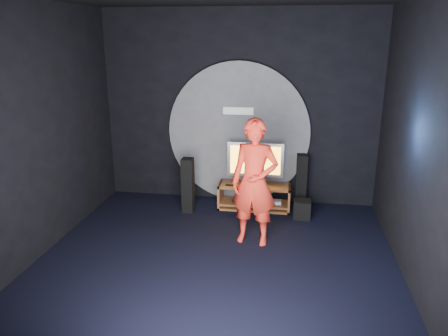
# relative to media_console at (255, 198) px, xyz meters

# --- Properties ---
(floor) EXTENTS (5.00, 5.00, 0.00)m
(floor) POSITION_rel_media_console_xyz_m (-0.36, -2.05, -0.20)
(floor) COLOR black
(floor) RESTS_ON ground
(back_wall) EXTENTS (5.00, 0.04, 3.50)m
(back_wall) POSITION_rel_media_console_xyz_m (-0.36, 0.45, 1.55)
(back_wall) COLOR black
(back_wall) RESTS_ON ground
(front_wall) EXTENTS (5.00, 0.04, 3.50)m
(front_wall) POSITION_rel_media_console_xyz_m (-0.36, -4.55, 1.55)
(front_wall) COLOR black
(front_wall) RESTS_ON ground
(left_wall) EXTENTS (0.04, 5.00, 3.50)m
(left_wall) POSITION_rel_media_console_xyz_m (-2.86, -2.05, 1.55)
(left_wall) COLOR black
(left_wall) RESTS_ON ground
(right_wall) EXTENTS (0.04, 5.00, 3.50)m
(right_wall) POSITION_rel_media_console_xyz_m (2.14, -2.05, 1.55)
(right_wall) COLOR black
(right_wall) RESTS_ON ground
(wall_disc_panel) EXTENTS (2.60, 0.11, 2.60)m
(wall_disc_panel) POSITION_rel_media_console_xyz_m (-0.36, 0.39, 1.11)
(wall_disc_panel) COLOR #515156
(wall_disc_panel) RESTS_ON ground
(media_console) EXTENTS (1.29, 0.45, 0.45)m
(media_console) POSITION_rel_media_console_xyz_m (0.00, 0.00, 0.00)
(media_console) COLOR #99562F
(media_console) RESTS_ON ground
(tv) EXTENTS (1.00, 0.22, 0.76)m
(tv) POSITION_rel_media_console_xyz_m (-0.01, 0.07, 0.67)
(tv) COLOR #B0B1B8
(tv) RESTS_ON media_console
(center_speaker) EXTENTS (0.40, 0.15, 0.15)m
(center_speaker) POSITION_rel_media_console_xyz_m (-0.01, -0.11, 0.33)
(center_speaker) COLOR black
(center_speaker) RESTS_ON media_console
(remote) EXTENTS (0.18, 0.05, 0.02)m
(remote) POSITION_rel_media_console_xyz_m (-0.42, -0.12, 0.27)
(remote) COLOR black
(remote) RESTS_ON media_console
(tower_speaker_left) EXTENTS (0.20, 0.22, 0.98)m
(tower_speaker_left) POSITION_rel_media_console_xyz_m (-1.15, -0.33, 0.30)
(tower_speaker_left) COLOR black
(tower_speaker_left) RESTS_ON ground
(tower_speaker_right) EXTENTS (0.20, 0.22, 0.98)m
(tower_speaker_right) POSITION_rel_media_console_xyz_m (0.82, 0.23, 0.30)
(tower_speaker_right) COLOR black
(tower_speaker_right) RESTS_ON ground
(subwoofer) EXTENTS (0.29, 0.29, 0.32)m
(subwoofer) POSITION_rel_media_console_xyz_m (0.84, -0.31, -0.04)
(subwoofer) COLOR black
(subwoofer) RESTS_ON ground
(player) EXTENTS (0.75, 0.55, 1.90)m
(player) POSITION_rel_media_console_xyz_m (0.10, -1.33, 0.76)
(player) COLOR #F63321
(player) RESTS_ON ground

